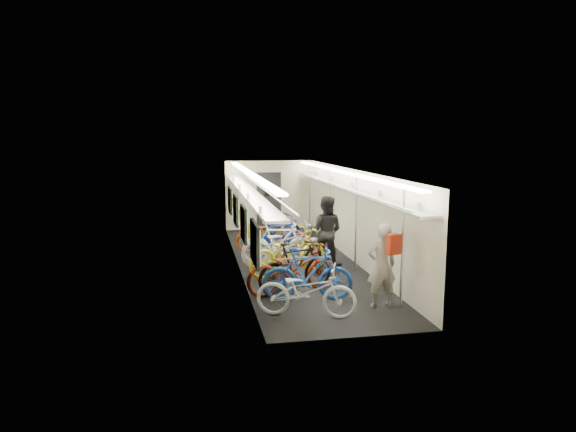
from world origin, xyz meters
name	(u,v)px	position (x,y,z in m)	size (l,w,h in m)	color
train_car_shell	(278,197)	(-0.36, 0.71, 1.66)	(10.00, 10.00, 10.00)	black
bicycle_0	(306,291)	(-0.62, -3.91, 0.48)	(0.64, 1.84, 0.97)	silver
bicycle_1	(308,274)	(-0.39, -3.02, 0.54)	(0.51, 1.81, 1.09)	#1A459E
bicycle_2	(293,269)	(-0.59, -2.50, 0.53)	(0.71, 2.04, 1.07)	maroon
bicycle_3	(296,266)	(-0.49, -2.36, 0.54)	(0.51, 1.79, 1.08)	black
bicycle_4	(288,252)	(-0.43, -1.07, 0.55)	(0.73, 2.08, 1.09)	gold
bicycle_5	(278,243)	(-0.49, -0.07, 0.56)	(0.53, 1.86, 1.12)	white
bicycle_6	(285,245)	(-0.38, -0.36, 0.57)	(0.75, 2.15, 1.13)	silver
bicycle_7	(279,238)	(-0.36, 0.61, 0.55)	(0.52, 1.84, 1.11)	#1A33A0
bicycle_8	(272,235)	(-0.48, 1.13, 0.53)	(0.70, 2.02, 1.06)	#A03A11
bicycle_9	(276,229)	(-0.19, 2.25, 0.50)	(0.47, 1.66, 1.00)	black
passenger_near	(381,265)	(0.91, -3.62, 0.81)	(0.59, 0.39, 1.63)	gray
passenger_mid	(326,231)	(0.66, -0.38, 0.89)	(0.86, 0.67, 1.78)	black
backpack	(393,244)	(1.03, -3.89, 1.28)	(0.26, 0.14, 0.38)	#A12210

